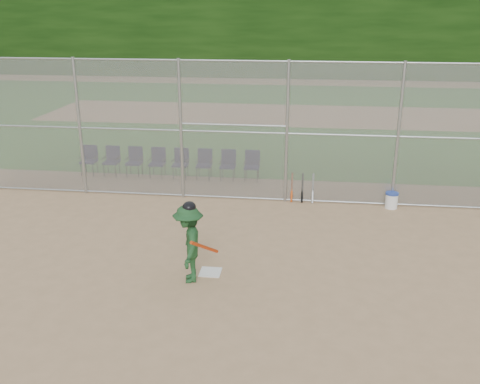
# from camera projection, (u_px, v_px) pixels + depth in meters

# --- Properties ---
(ground) EXTENTS (100.00, 100.00, 0.00)m
(ground) POSITION_uv_depth(u_px,v_px,m) (225.00, 283.00, 10.88)
(ground) COLOR tan
(ground) RESTS_ON ground
(grass_strip) EXTENTS (100.00, 100.00, 0.00)m
(grass_strip) POSITION_uv_depth(u_px,v_px,m) (277.00, 115.00, 27.75)
(grass_strip) COLOR #265D1C
(grass_strip) RESTS_ON ground
(dirt_patch_far) EXTENTS (24.00, 24.00, 0.00)m
(dirt_patch_far) POSITION_uv_depth(u_px,v_px,m) (277.00, 115.00, 27.75)
(dirt_patch_far) COLOR tan
(dirt_patch_far) RESTS_ON ground
(backstop_fence) EXTENTS (16.09, 0.09, 4.00)m
(backstop_fence) POSITION_uv_depth(u_px,v_px,m) (251.00, 130.00, 14.89)
(backstop_fence) COLOR gray
(backstop_fence) RESTS_ON ground
(treeline) EXTENTS (81.00, 60.00, 11.00)m
(treeline) POSITION_uv_depth(u_px,v_px,m) (281.00, 3.00, 27.82)
(treeline) COLOR black
(treeline) RESTS_ON ground
(home_plate) EXTENTS (0.45, 0.45, 0.02)m
(home_plate) POSITION_uv_depth(u_px,v_px,m) (210.00, 272.00, 11.31)
(home_plate) COLOR silver
(home_plate) RESTS_ON ground
(batter_at_plate) EXTENTS (1.03, 1.31, 1.72)m
(batter_at_plate) POSITION_uv_depth(u_px,v_px,m) (189.00, 243.00, 10.73)
(batter_at_plate) COLOR #1C4622
(batter_at_plate) RESTS_ON ground
(water_cooler) EXTENTS (0.36, 0.36, 0.45)m
(water_cooler) POSITION_uv_depth(u_px,v_px,m) (392.00, 200.00, 14.86)
(water_cooler) COLOR white
(water_cooler) RESTS_ON ground
(spare_bats) EXTENTS (0.66, 0.38, 0.82)m
(spare_bats) POSITION_uv_depth(u_px,v_px,m) (302.00, 188.00, 15.31)
(spare_bats) COLOR #D84C14
(spare_bats) RESTS_ON ground
(chair_0) EXTENTS (0.54, 0.52, 0.96)m
(chair_0) POSITION_uv_depth(u_px,v_px,m) (89.00, 161.00, 17.74)
(chair_0) COLOR #0F0F39
(chair_0) RESTS_ON ground
(chair_1) EXTENTS (0.54, 0.52, 0.96)m
(chair_1) POSITION_uv_depth(u_px,v_px,m) (111.00, 161.00, 17.65)
(chair_1) COLOR #0F0F39
(chair_1) RESTS_ON ground
(chair_2) EXTENTS (0.54, 0.52, 0.96)m
(chair_2) POSITION_uv_depth(u_px,v_px,m) (134.00, 162.00, 17.56)
(chair_2) COLOR #0F0F39
(chair_2) RESTS_ON ground
(chair_3) EXTENTS (0.54, 0.52, 0.96)m
(chair_3) POSITION_uv_depth(u_px,v_px,m) (157.00, 163.00, 17.46)
(chair_3) COLOR #0F0F39
(chair_3) RESTS_ON ground
(chair_4) EXTENTS (0.54, 0.52, 0.96)m
(chair_4) POSITION_uv_depth(u_px,v_px,m) (180.00, 164.00, 17.37)
(chair_4) COLOR #0F0F39
(chair_4) RESTS_ON ground
(chair_5) EXTENTS (0.54, 0.52, 0.96)m
(chair_5) POSITION_uv_depth(u_px,v_px,m) (204.00, 165.00, 17.28)
(chair_5) COLOR #0F0F39
(chair_5) RESTS_ON ground
(chair_6) EXTENTS (0.54, 0.52, 0.96)m
(chair_6) POSITION_uv_depth(u_px,v_px,m) (228.00, 166.00, 17.19)
(chair_6) COLOR #0F0F39
(chair_6) RESTS_ON ground
(chair_7) EXTENTS (0.54, 0.52, 0.96)m
(chair_7) POSITION_uv_depth(u_px,v_px,m) (252.00, 166.00, 17.10)
(chair_7) COLOR #0F0F39
(chair_7) RESTS_ON ground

